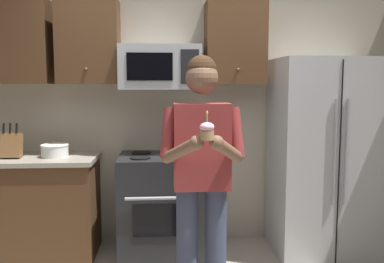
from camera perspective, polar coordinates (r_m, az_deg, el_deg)
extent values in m
cube|color=#B7AD99|center=(4.22, -2.20, 2.75)|extent=(4.40, 0.10, 2.60)
cube|color=black|center=(3.98, -4.16, -9.80)|extent=(0.76, 0.66, 0.92)
cube|color=black|center=(3.67, -4.17, -11.87)|extent=(0.48, 0.01, 0.28)
cylinder|color=#99999E|center=(3.59, -4.19, -8.95)|extent=(0.60, 0.03, 0.03)
cylinder|color=black|center=(3.74, -6.99, -3.54)|extent=(0.18, 0.18, 0.01)
cylinder|color=black|center=(3.74, -1.46, -3.50)|extent=(0.18, 0.18, 0.01)
cylinder|color=black|center=(4.01, -6.78, -2.85)|extent=(0.18, 0.18, 0.01)
cylinder|color=black|center=(4.01, -1.63, -2.81)|extent=(0.18, 0.18, 0.01)
cube|color=#9EA0A5|center=(3.94, -4.30, 8.59)|extent=(0.74, 0.40, 0.40)
cube|color=black|center=(3.74, -5.71, 8.69)|extent=(0.40, 0.01, 0.24)
cube|color=black|center=(3.75, -0.29, 8.72)|extent=(0.16, 0.01, 0.30)
cube|color=#B7BABF|center=(4.11, 17.21, -3.24)|extent=(0.90, 0.72, 1.80)
cylinder|color=gray|center=(3.74, 18.62, -2.69)|extent=(0.02, 0.02, 0.90)
cylinder|color=gray|center=(3.77, 20.02, -2.65)|extent=(0.02, 0.02, 0.90)
cube|color=black|center=(3.78, 19.21, -4.14)|extent=(0.01, 0.01, 1.74)
cube|color=#4C301C|center=(4.25, -23.93, 11.01)|extent=(0.80, 0.34, 0.76)
cube|color=#4C301C|center=(4.06, -13.73, 11.61)|extent=(0.55, 0.34, 0.76)
sphere|color=brown|center=(3.87, -14.08, 8.16)|extent=(0.03, 0.03, 0.03)
cube|color=#4C301C|center=(4.06, 5.81, 11.76)|extent=(0.55, 0.34, 0.76)
sphere|color=brown|center=(3.87, 6.22, 8.31)|extent=(0.03, 0.03, 0.03)
cube|color=#4C301C|center=(4.21, -22.40, -9.63)|extent=(1.40, 0.62, 0.88)
cube|color=gray|center=(4.11, -22.67, -3.45)|extent=(1.44, 0.66, 0.04)
cube|color=brown|center=(4.05, -23.09, -1.75)|extent=(0.16, 0.15, 0.24)
cylinder|color=black|center=(4.03, -24.01, 0.39)|extent=(0.02, 0.04, 0.09)
cylinder|color=black|center=(4.01, -23.27, 0.40)|extent=(0.02, 0.04, 0.09)
cylinder|color=black|center=(4.00, -22.53, 0.40)|extent=(0.02, 0.04, 0.09)
cylinder|color=white|center=(3.98, -17.98, -2.51)|extent=(0.23, 0.23, 0.11)
torus|color=white|center=(3.97, -18.01, -1.76)|extent=(0.24, 0.24, 0.01)
cylinder|color=#383F59|center=(3.06, -0.66, -15.47)|extent=(0.15, 0.15, 0.86)
cylinder|color=#383F59|center=(3.07, 3.20, -15.35)|extent=(0.15, 0.15, 0.86)
cube|color=maroon|center=(2.87, 1.31, -1.97)|extent=(0.38, 0.22, 0.58)
sphere|color=brown|center=(2.84, 1.34, 7.24)|extent=(0.22, 0.22, 0.22)
sphere|color=#382314|center=(2.85, 1.32, 8.24)|extent=(0.20, 0.20, 0.20)
cylinder|color=maroon|center=(2.82, -3.18, -0.19)|extent=(0.15, 0.18, 0.35)
cylinder|color=brown|center=(2.68, -1.51, -2.63)|extent=(0.26, 0.33, 0.21)
sphere|color=brown|center=(2.54, 0.63, -1.54)|extent=(0.09, 0.09, 0.09)
cylinder|color=maroon|center=(2.86, 5.86, -0.12)|extent=(0.15, 0.18, 0.35)
cylinder|color=brown|center=(2.71, 4.85, -2.55)|extent=(0.26, 0.33, 0.21)
sphere|color=brown|center=(2.56, 3.32, -1.51)|extent=(0.09, 0.09, 0.09)
cylinder|color=#A87F56|center=(2.52, 2.03, -0.52)|extent=(0.08, 0.08, 0.06)
ellipsoid|color=#F2B2CC|center=(2.52, 2.04, 0.60)|extent=(0.09, 0.09, 0.06)
cylinder|color=#4CBF66|center=(2.51, 2.04, 1.67)|extent=(0.01, 0.01, 0.06)
ellipsoid|color=#FFD159|center=(2.51, 2.04, 2.53)|extent=(0.01, 0.01, 0.02)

